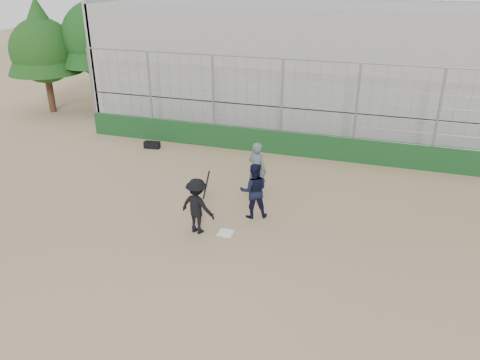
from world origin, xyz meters
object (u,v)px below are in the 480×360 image
(batter_at_plate, at_px, (197,206))
(equipment_bag, at_px, (152,145))
(catcher_crouched, at_px, (254,200))
(umpire, at_px, (257,172))

(batter_at_plate, xyz_separation_m, equipment_bag, (-4.70, 6.06, -0.71))
(batter_at_plate, distance_m, equipment_bag, 7.70)
(catcher_crouched, relative_size, umpire, 0.69)
(batter_at_plate, bearing_deg, umpire, 70.49)
(catcher_crouched, bearing_deg, batter_at_plate, -134.03)
(batter_at_plate, bearing_deg, catcher_crouched, 45.97)
(batter_at_plate, relative_size, umpire, 1.06)
(umpire, xyz_separation_m, equipment_bag, (-5.72, 3.19, -0.74))
(umpire, bearing_deg, equipment_bag, -7.17)
(equipment_bag, bearing_deg, batter_at_plate, -52.22)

